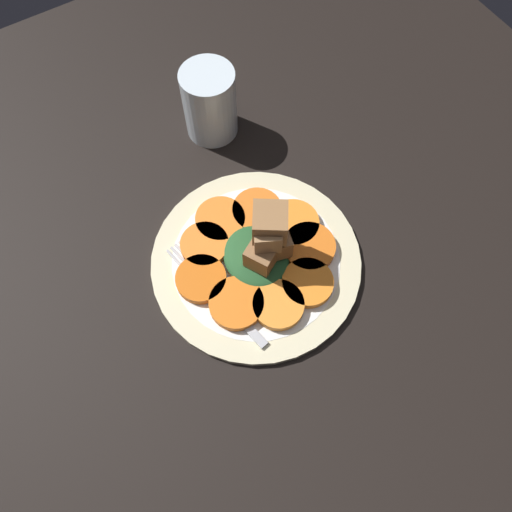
% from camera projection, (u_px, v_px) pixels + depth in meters
% --- Properties ---
extents(table_slab, '(1.20, 1.20, 0.02)m').
position_uv_depth(table_slab, '(256.00, 266.00, 0.67)').
color(table_slab, black).
rests_on(table_slab, ground).
extents(plate, '(0.28, 0.28, 0.01)m').
position_uv_depth(plate, '(256.00, 261.00, 0.66)').
color(plate, beige).
rests_on(plate, table_slab).
extents(carrot_slice_0, '(0.07, 0.07, 0.01)m').
position_uv_depth(carrot_slice_0, '(201.00, 279.00, 0.63)').
color(carrot_slice_0, '#D35E12').
rests_on(carrot_slice_0, plate).
extents(carrot_slice_1, '(0.07, 0.07, 0.01)m').
position_uv_depth(carrot_slice_1, '(236.00, 303.00, 0.62)').
color(carrot_slice_1, orange).
rests_on(carrot_slice_1, plate).
extents(carrot_slice_2, '(0.06, 0.06, 0.01)m').
position_uv_depth(carrot_slice_2, '(278.00, 305.00, 0.62)').
color(carrot_slice_2, orange).
rests_on(carrot_slice_2, plate).
extents(carrot_slice_3, '(0.07, 0.07, 0.01)m').
position_uv_depth(carrot_slice_3, '(308.00, 283.00, 0.63)').
color(carrot_slice_3, orange).
rests_on(carrot_slice_3, plate).
extents(carrot_slice_4, '(0.07, 0.07, 0.01)m').
position_uv_depth(carrot_slice_4, '(309.00, 247.00, 0.65)').
color(carrot_slice_4, orange).
rests_on(carrot_slice_4, plate).
extents(carrot_slice_5, '(0.07, 0.07, 0.01)m').
position_uv_depth(carrot_slice_5, '(293.00, 224.00, 0.67)').
color(carrot_slice_5, orange).
rests_on(carrot_slice_5, plate).
extents(carrot_slice_6, '(0.07, 0.07, 0.01)m').
position_uv_depth(carrot_slice_6, '(257.00, 211.00, 0.68)').
color(carrot_slice_6, orange).
rests_on(carrot_slice_6, plate).
extents(carrot_slice_7, '(0.07, 0.07, 0.01)m').
position_uv_depth(carrot_slice_7, '(220.00, 220.00, 0.67)').
color(carrot_slice_7, orange).
rests_on(carrot_slice_7, plate).
extents(carrot_slice_8, '(0.06, 0.06, 0.01)m').
position_uv_depth(carrot_slice_8, '(205.00, 245.00, 0.66)').
color(carrot_slice_8, orange).
rests_on(carrot_slice_8, plate).
extents(center_pile, '(0.09, 0.09, 0.10)m').
position_uv_depth(center_pile, '(263.00, 246.00, 0.62)').
color(center_pile, '#235128').
rests_on(center_pile, plate).
extents(fork, '(0.18, 0.05, 0.00)m').
position_uv_depth(fork, '(215.00, 291.00, 0.63)').
color(fork, '#B2B2B7').
rests_on(fork, plate).
extents(water_glass, '(0.08, 0.08, 0.11)m').
position_uv_depth(water_glass, '(210.00, 103.00, 0.71)').
color(water_glass, silver).
rests_on(water_glass, table_slab).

